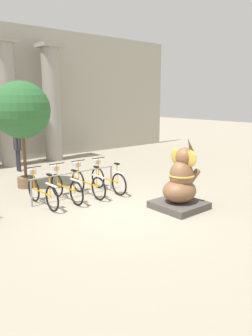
% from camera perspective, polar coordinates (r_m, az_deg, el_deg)
% --- Properties ---
extents(ground_plane, '(60.00, 60.00, 0.00)m').
position_cam_1_polar(ground_plane, '(8.46, -0.18, -7.73)').
color(ground_plane, '#9E937F').
extents(column_middle, '(0.97, 0.97, 5.16)m').
position_cam_1_polar(column_middle, '(14.61, -20.04, 10.50)').
color(column_middle, gray).
rests_on(column_middle, ground_plane).
extents(column_right, '(0.97, 0.97, 5.16)m').
position_cam_1_polar(column_right, '(15.45, -12.78, 10.99)').
color(column_right, gray).
rests_on(column_right, ground_plane).
extents(bike_rack, '(2.79, 0.05, 0.77)m').
position_cam_1_polar(bike_rack, '(9.66, -8.95, -1.74)').
color(bike_rack, gray).
rests_on(bike_rack, ground_plane).
extents(bicycle_0, '(0.48, 1.78, 1.01)m').
position_cam_1_polar(bicycle_0, '(9.11, -14.46, -3.95)').
color(bicycle_0, black).
rests_on(bicycle_0, ground_plane).
extents(bicycle_1, '(0.48, 1.78, 1.01)m').
position_cam_1_polar(bicycle_1, '(9.44, -10.48, -3.20)').
color(bicycle_1, black).
rests_on(bicycle_1, ground_plane).
extents(bicycle_2, '(0.48, 1.78, 1.01)m').
position_cam_1_polar(bicycle_2, '(9.80, -6.77, -2.50)').
color(bicycle_2, black).
rests_on(bicycle_2, ground_plane).
extents(bicycle_3, '(0.48, 1.78, 1.01)m').
position_cam_1_polar(bicycle_3, '(10.19, -3.27, -1.86)').
color(bicycle_3, black).
rests_on(bicycle_3, ground_plane).
extents(elephant_statue, '(1.21, 1.21, 1.89)m').
position_cam_1_polar(elephant_statue, '(8.71, 9.53, -2.91)').
color(elephant_statue, '#4C4742').
rests_on(elephant_statue, ground_plane).
extents(person_pedestrian, '(0.23, 0.47, 1.74)m').
position_cam_1_polar(person_pedestrian, '(13.52, -18.41, 3.82)').
color(person_pedestrian, '#28282D').
rests_on(person_pedestrian, ground_plane).
extents(potted_tree, '(1.79, 1.79, 3.39)m').
position_cam_1_polar(potted_tree, '(10.87, -17.72, 9.38)').
color(potted_tree, brown).
rests_on(potted_tree, ground_plane).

